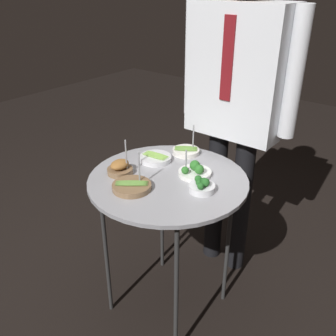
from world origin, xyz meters
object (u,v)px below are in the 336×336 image
at_px(serving_cart, 168,189).
at_px(bowl_asparagus_front_right, 155,158).
at_px(bowl_asparagus_front_left, 186,151).
at_px(bowl_roast_far_rim, 120,168).
at_px(waiter_figure, 237,88).
at_px(bowl_asparagus_back_right, 132,186).
at_px(bowl_broccoli_back_left, 201,187).
at_px(bowl_broccoli_front_center, 195,171).

distance_m(serving_cart, bowl_asparagus_front_right, 0.20).
bearing_deg(bowl_asparagus_front_right, bowl_asparagus_front_left, 66.21).
xyz_separation_m(bowl_roast_far_rim, waiter_figure, (0.24, 0.60, 0.28)).
bearing_deg(bowl_asparagus_back_right, bowl_asparagus_front_right, 109.86).
xyz_separation_m(bowl_asparagus_front_right, waiter_figure, (0.20, 0.40, 0.29)).
distance_m(bowl_asparagus_front_right, bowl_asparagus_front_left, 0.17).
bearing_deg(bowl_broccoli_back_left, waiter_figure, 105.44).
bearing_deg(bowl_broccoli_front_center, bowl_broccoli_back_left, -43.93).
bearing_deg(bowl_broccoli_front_center, bowl_asparagus_front_left, 135.58).
distance_m(serving_cart, waiter_figure, 0.61).
bearing_deg(bowl_asparagus_back_right, bowl_roast_far_rim, 153.65).
xyz_separation_m(bowl_asparagus_front_right, bowl_broccoli_front_center, (0.23, -0.01, 0.01)).
height_order(bowl_broccoli_front_center, bowl_broccoli_back_left, bowl_broccoli_front_center).
bearing_deg(bowl_roast_far_rim, serving_cart, 27.15).
height_order(bowl_asparagus_front_right, bowl_broccoli_front_center, bowl_broccoli_front_center).
xyz_separation_m(bowl_asparagus_back_right, bowl_roast_far_rim, (-0.14, 0.07, 0.01)).
height_order(bowl_asparagus_front_right, waiter_figure, waiter_figure).
relative_size(bowl_asparagus_front_right, bowl_broccoli_front_center, 1.04).
xyz_separation_m(bowl_broccoli_back_left, bowl_asparagus_front_left, (-0.27, 0.26, -0.01)).
distance_m(serving_cart, bowl_broccoli_back_left, 0.20).
distance_m(bowl_broccoli_back_left, bowl_roast_far_rim, 0.39).
distance_m(serving_cart, bowl_asparagus_back_right, 0.19).
height_order(serving_cart, bowl_asparagus_back_right, bowl_asparagus_back_right).
xyz_separation_m(serving_cart, bowl_broccoli_front_center, (0.08, 0.09, 0.07)).
relative_size(bowl_broccoli_back_left, waiter_figure, 0.07).
bearing_deg(bowl_asparagus_front_left, bowl_asparagus_back_right, -86.24).
bearing_deg(bowl_roast_far_rim, bowl_asparagus_back_right, -26.35).
xyz_separation_m(bowl_asparagus_back_right, bowl_broccoli_front_center, (0.14, 0.26, 0.01)).
height_order(bowl_asparagus_back_right, waiter_figure, waiter_figure).
distance_m(bowl_asparagus_back_right, bowl_broccoli_back_left, 0.29).
height_order(serving_cart, bowl_broccoli_back_left, bowl_broccoli_back_left).
relative_size(bowl_broccoli_front_center, bowl_roast_far_rim, 0.90).
xyz_separation_m(bowl_roast_far_rim, bowl_asparagus_front_left, (0.11, 0.36, -0.01)).
xyz_separation_m(bowl_asparagus_back_right, bowl_asparagus_front_right, (-0.10, 0.27, -0.00)).
relative_size(bowl_broccoli_front_center, bowl_broccoli_back_left, 1.35).
relative_size(bowl_asparagus_front_right, bowl_asparagus_front_left, 1.05).
bearing_deg(bowl_broccoli_back_left, bowl_broccoli_front_center, 136.07).
distance_m(bowl_asparagus_back_right, bowl_asparagus_front_right, 0.28).
height_order(bowl_broccoli_back_left, bowl_asparagus_front_left, bowl_asparagus_front_left).
distance_m(bowl_asparagus_back_right, waiter_figure, 0.73).
relative_size(bowl_broccoli_front_center, waiter_figure, 0.09).
relative_size(serving_cart, bowl_broccoli_back_left, 6.97).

